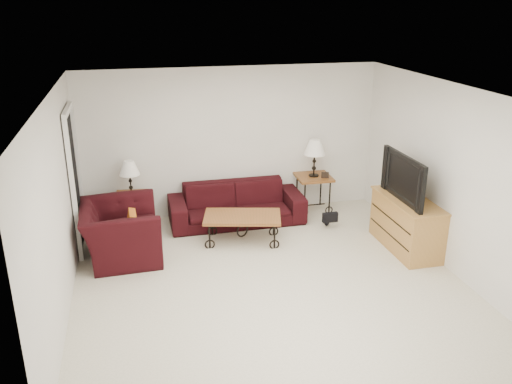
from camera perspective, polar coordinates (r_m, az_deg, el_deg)
ground at (r=7.16m, az=1.31°, el=-9.43°), size 5.00×5.00×0.00m
wall_back at (r=8.97m, az=-2.67°, el=5.37°), size 5.00×0.02×2.50m
wall_front at (r=4.49m, az=9.64°, el=-10.77°), size 5.00×0.02×2.50m
wall_left at (r=6.50m, az=-20.44°, el=-1.76°), size 0.02×5.00×2.50m
wall_right at (r=7.63m, az=19.88°, el=1.49°), size 0.02×5.00×2.50m
ceiling at (r=6.31m, az=1.49°, el=10.71°), size 5.00×5.00×0.00m
doorway at (r=8.12m, az=-18.84°, el=0.99°), size 0.08×0.94×2.04m
sofa at (r=8.80m, az=-2.10°, el=-1.27°), size 2.20×0.86×0.64m
side_table_left at (r=8.84m, az=-13.04°, el=-1.99°), size 0.56×0.56×0.56m
side_table_right at (r=9.31m, az=6.12°, el=-0.15°), size 0.60×0.60×0.64m
lamp_left at (r=8.65m, az=-13.33°, el=1.47°), size 0.35×0.35×0.56m
lamp_right at (r=9.11m, az=6.27°, el=3.64°), size 0.37×0.37×0.64m
photo_frame_left at (r=8.59m, az=-14.19°, el=-0.41°), size 0.11×0.02×0.09m
photo_frame_right at (r=9.11m, az=7.40°, el=1.82°), size 0.13×0.05×0.11m
coffee_table at (r=8.14m, az=-1.46°, el=-3.92°), size 1.27×0.88×0.43m
armchair at (r=7.84m, az=-14.29°, el=-4.13°), size 1.11×1.26×0.79m
throw_pillow at (r=7.74m, az=-13.26°, el=-3.36°), size 0.11×0.36×0.36m
tv_stand at (r=8.17m, az=15.81°, el=-3.30°), size 0.54×1.30×0.78m
television at (r=7.91m, az=16.18°, el=1.52°), size 0.15×1.17×0.67m
backpack at (r=8.75m, az=7.63°, el=-2.10°), size 0.43×0.36×0.50m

